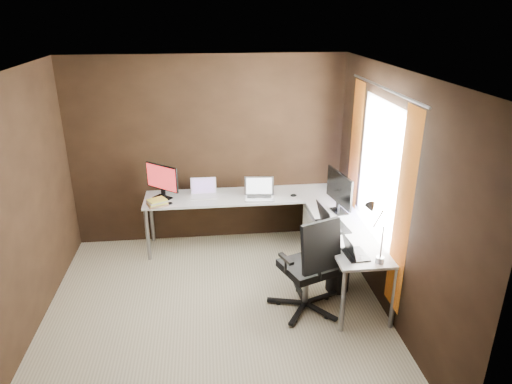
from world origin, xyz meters
TOP-DOWN VIEW (x-y plane):
  - room at (0.34, 0.07)m, footprint 3.60×3.60m
  - desk at (0.84, 1.04)m, footprint 2.65×2.25m
  - drawer_pedestal at (1.43, 1.15)m, footprint 0.42×0.50m
  - monitor_left at (-0.60, 1.53)m, footprint 0.41×0.35m
  - monitor_right at (1.52, 0.84)m, footprint 0.19×0.61m
  - laptop_white at (-0.08, 1.55)m, footprint 0.34×0.24m
  - laptop_silver at (0.63, 1.41)m, footprint 0.41×0.31m
  - laptop_black_big at (1.32, 0.45)m, footprint 0.33×0.43m
  - laptop_black_small at (1.38, -0.19)m, footprint 0.23×0.31m
  - book_stack at (-0.66, 1.30)m, footprint 0.29×0.27m
  - mouse_left at (-0.52, 1.30)m, footprint 0.10×0.08m
  - mouse_corner at (1.08, 1.38)m, footprint 0.10×0.08m
  - desk_lamp at (1.53, -0.29)m, footprint 0.19×0.23m
  - office_chair at (0.98, -0.01)m, footprint 0.62×0.66m
  - wastebasket at (1.41, 0.32)m, footprint 0.29×0.29m

SIDE VIEW (x-z plane):
  - wastebasket at x=1.41m, z-range 0.00..0.30m
  - drawer_pedestal at x=1.43m, z-range 0.00..0.60m
  - office_chair at x=0.98m, z-range -0.23..0.88m
  - desk at x=0.84m, z-range 0.31..1.04m
  - mouse_corner at x=1.08m, z-range 0.73..0.76m
  - mouse_left at x=-0.52m, z-range 0.73..0.76m
  - book_stack at x=-0.66m, z-range 0.73..0.80m
  - laptop_black_small at x=1.38m, z-range 0.68..0.87m
  - laptop_white at x=-0.08m, z-range 0.67..0.89m
  - laptop_silver at x=0.63m, z-range 0.66..0.91m
  - laptop_black_big at x=1.32m, z-range 0.65..0.92m
  - monitor_left at x=-0.60m, z-range 0.76..1.21m
  - monitor_right at x=1.52m, z-range 0.76..1.26m
  - desk_lamp at x=1.53m, z-range 0.81..1.41m
  - room at x=0.34m, z-range 0.03..2.53m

